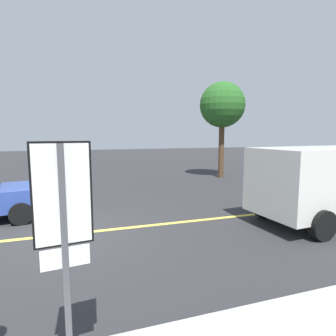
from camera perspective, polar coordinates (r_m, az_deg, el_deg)
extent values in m
plane|color=#2D2D30|center=(7.76, -21.37, -12.89)|extent=(80.00, 80.00, 0.00)
cube|color=#E0D14C|center=(8.13, 0.69, -11.42)|extent=(28.00, 0.16, 0.01)
cube|color=#4C4C51|center=(2.99, -20.41, -19.83)|extent=(0.06, 0.06, 2.50)
cube|color=white|center=(2.74, -21.10, -5.16)|extent=(0.50, 0.08, 0.95)
cube|color=black|center=(2.74, -21.10, -5.16)|extent=(0.54, 0.08, 0.99)
cube|color=white|center=(2.93, -20.55, -17.02)|extent=(0.45, 0.07, 0.20)
cube|color=silver|center=(9.57, 31.61, -1.76)|extent=(5.33, 2.38, 1.82)
cube|color=black|center=(7.93, 22.92, 0.04)|extent=(0.30, 1.85, 0.80)
cylinder|color=black|center=(7.78, 29.41, -10.32)|extent=(0.78, 0.32, 0.76)
cylinder|color=black|center=(9.09, 19.41, -7.37)|extent=(0.78, 0.32, 0.76)
cylinder|color=black|center=(10.82, -28.12, -5.86)|extent=(0.67, 0.32, 0.64)
cylinder|color=black|center=(8.99, -28.26, -8.37)|extent=(0.67, 0.32, 0.64)
cylinder|color=#513823|center=(16.63, 11.03, 4.16)|extent=(0.32, 0.32, 3.56)
sphere|color=#286023|center=(16.70, 11.24, 12.78)|extent=(2.63, 2.63, 2.63)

